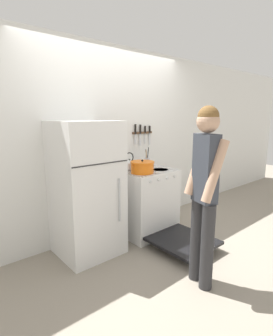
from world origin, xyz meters
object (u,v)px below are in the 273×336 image
Objects in this scene: refrigerator at (87,189)px; utensil_jar at (147,161)px; stove_range at (146,202)px; tea_kettle at (129,164)px; dutch_oven_pot at (142,167)px; person at (205,187)px.

refrigerator is 5.68× the size of utensil_jar.
stove_range is (0.90, -0.05, -0.34)m from refrigerator.
utensil_jar is (0.34, 0.01, 0.00)m from tea_kettle.
person is at bearing -101.02° from dutch_oven_pot.
refrigerator is 0.96m from stove_range.
person is (-0.23, -1.38, 0.01)m from tea_kettle.
refrigerator is at bearing -173.11° from utensil_jar.
stove_range is 0.59m from utensil_jar.
stove_range is 0.83× the size of person.
tea_kettle is 0.34m from utensil_jar.
person is at bearing -99.36° from tea_kettle.
tea_kettle is 1.40m from person.
refrigerator is 0.92× the size of person.
stove_range is at bearing 31.49° from dutch_oven_pot.
person is (0.52, -1.26, 0.19)m from refrigerator.
tea_kettle is (-0.15, 0.18, 0.52)m from stove_range.
dutch_oven_pot is at bearing 6.02° from person.
dutch_oven_pot is at bearing -92.67° from tea_kettle.
tea_kettle reaches higher than stove_range.
refrigerator is 0.78m from tea_kettle.
person is (-0.56, -1.39, 0.00)m from utensil_jar.
person reaches higher than stove_range.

